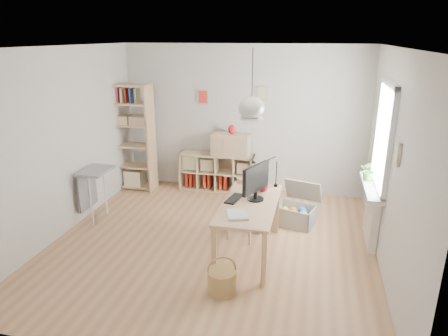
% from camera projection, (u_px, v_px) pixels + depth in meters
% --- Properties ---
extents(ground, '(4.50, 4.50, 0.00)m').
position_uv_depth(ground, '(212.00, 243.00, 5.72)').
color(ground, tan).
rests_on(ground, ground).
extents(room_shell, '(4.50, 4.50, 4.50)m').
position_uv_depth(room_shell, '(252.00, 108.00, 4.83)').
color(room_shell, white).
rests_on(room_shell, ground).
extents(window_unit, '(0.07, 1.16, 1.46)m').
position_uv_depth(window_unit, '(385.00, 137.00, 5.30)').
color(window_unit, white).
rests_on(window_unit, ground).
extents(radiator, '(0.10, 0.80, 0.80)m').
position_uv_depth(radiator, '(372.00, 215.00, 5.67)').
color(radiator, white).
rests_on(radiator, ground).
extents(windowsill, '(0.22, 1.20, 0.06)m').
position_uv_depth(windowsill, '(372.00, 187.00, 5.55)').
color(windowsill, white).
rests_on(windowsill, radiator).
extents(desk, '(0.70, 1.50, 0.75)m').
position_uv_depth(desk, '(249.00, 209.00, 5.25)').
color(desk, '#DFB480').
rests_on(desk, ground).
extents(cube_shelf, '(1.40, 0.38, 0.72)m').
position_uv_depth(cube_shelf, '(216.00, 174.00, 7.65)').
color(cube_shelf, tan).
rests_on(cube_shelf, ground).
extents(tall_bookshelf, '(0.80, 0.38, 2.00)m').
position_uv_depth(tall_bookshelf, '(132.00, 133.00, 7.48)').
color(tall_bookshelf, '#DFB480').
rests_on(tall_bookshelf, ground).
extents(side_table, '(0.40, 0.55, 0.85)m').
position_uv_depth(side_table, '(93.00, 180.00, 6.27)').
color(side_table, gray).
rests_on(side_table, ground).
extents(chair, '(0.49, 0.49, 0.83)m').
position_uv_depth(chair, '(246.00, 206.00, 5.80)').
color(chair, gray).
rests_on(chair, ground).
extents(wicker_basket, '(0.34, 0.34, 0.47)m').
position_uv_depth(wicker_basket, '(222.00, 280.00, 4.60)').
color(wicker_basket, tan).
rests_on(wicker_basket, ground).
extents(storage_chest, '(0.76, 0.81, 0.63)m').
position_uv_depth(storage_chest, '(296.00, 211.00, 6.28)').
color(storage_chest, beige).
rests_on(storage_chest, ground).
extents(monitor, '(0.27, 0.53, 0.49)m').
position_uv_depth(monitor, '(256.00, 180.00, 5.24)').
color(monitor, black).
rests_on(monitor, desk).
extents(keyboard, '(0.21, 0.39, 0.02)m').
position_uv_depth(keyboard, '(234.00, 199.00, 5.33)').
color(keyboard, black).
rests_on(keyboard, desk).
extents(task_lamp, '(0.39, 0.14, 0.41)m').
position_uv_depth(task_lamp, '(263.00, 168.00, 5.69)').
color(task_lamp, black).
rests_on(task_lamp, desk).
extents(yarn_ball, '(0.16, 0.16, 0.16)m').
position_uv_depth(yarn_ball, '(262.00, 186.00, 5.56)').
color(yarn_ball, '#48090D').
rests_on(yarn_ball, desk).
extents(paper_tray, '(0.32, 0.36, 0.03)m').
position_uv_depth(paper_tray, '(237.00, 215.00, 4.84)').
color(paper_tray, white).
rests_on(paper_tray, desk).
extents(drawer_chest, '(0.71, 0.35, 0.40)m').
position_uv_depth(drawer_chest, '(231.00, 144.00, 7.35)').
color(drawer_chest, tan).
rests_on(drawer_chest, cube_shelf).
extents(red_vase, '(0.14, 0.14, 0.17)m').
position_uv_depth(red_vase, '(232.00, 129.00, 7.26)').
color(red_vase, '#AE0E12').
rests_on(red_vase, drawer_chest).
extents(potted_plant, '(0.28, 0.25, 0.29)m').
position_uv_depth(potted_plant, '(370.00, 170.00, 5.68)').
color(potted_plant, '#396A27').
rests_on(potted_plant, windowsill).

